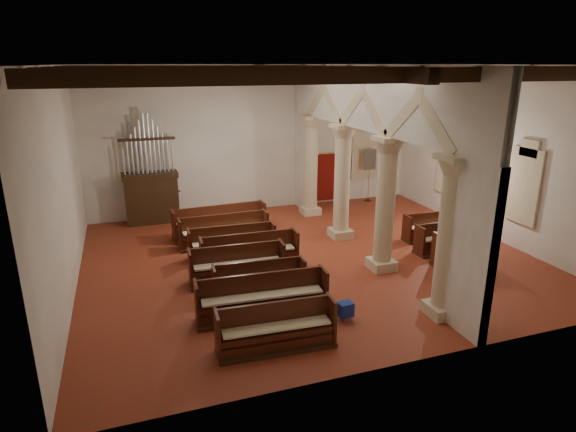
# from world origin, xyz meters

# --- Properties ---
(floor) EXTENTS (14.00, 14.00, 0.00)m
(floor) POSITION_xyz_m (0.00, 0.00, 0.00)
(floor) COLOR maroon
(floor) RESTS_ON ground
(ceiling) EXTENTS (14.00, 14.00, 0.00)m
(ceiling) POSITION_xyz_m (0.00, 0.00, 6.00)
(ceiling) COLOR black
(ceiling) RESTS_ON wall_back
(wall_back) EXTENTS (14.00, 0.02, 6.00)m
(wall_back) POSITION_xyz_m (0.00, 6.00, 3.00)
(wall_back) COLOR white
(wall_back) RESTS_ON floor
(wall_front) EXTENTS (14.00, 0.02, 6.00)m
(wall_front) POSITION_xyz_m (0.00, -6.00, 3.00)
(wall_front) COLOR white
(wall_front) RESTS_ON floor
(wall_left) EXTENTS (0.02, 12.00, 6.00)m
(wall_left) POSITION_xyz_m (-7.00, 0.00, 3.00)
(wall_left) COLOR white
(wall_left) RESTS_ON floor
(wall_right) EXTENTS (0.02, 12.00, 6.00)m
(wall_right) POSITION_xyz_m (7.00, 0.00, 3.00)
(wall_right) COLOR white
(wall_right) RESTS_ON floor
(ceiling_beams) EXTENTS (13.80, 11.80, 0.30)m
(ceiling_beams) POSITION_xyz_m (0.00, 0.00, 5.82)
(ceiling_beams) COLOR #331F10
(ceiling_beams) RESTS_ON wall_back
(arcade) EXTENTS (0.90, 11.90, 6.00)m
(arcade) POSITION_xyz_m (1.80, 0.00, 3.56)
(arcade) COLOR beige
(arcade) RESTS_ON floor
(window_right_a) EXTENTS (0.03, 1.00, 2.20)m
(window_right_a) POSITION_xyz_m (6.98, -1.50, 2.20)
(window_right_a) COLOR #306C57
(window_right_a) RESTS_ON wall_right
(window_right_b) EXTENTS (0.03, 1.00, 2.20)m
(window_right_b) POSITION_xyz_m (6.98, 2.50, 2.20)
(window_right_b) COLOR #306C57
(window_right_b) RESTS_ON wall_right
(window_back) EXTENTS (1.00, 0.03, 2.20)m
(window_back) POSITION_xyz_m (5.00, 5.98, 2.20)
(window_back) COLOR #306C57
(window_back) RESTS_ON wall_back
(pipe_organ) EXTENTS (2.10, 0.85, 4.40)m
(pipe_organ) POSITION_xyz_m (-4.50, 5.50, 1.37)
(pipe_organ) COLOR #331F10
(pipe_organ) RESTS_ON floor
(lectern) EXTENTS (0.60, 0.63, 1.26)m
(lectern) POSITION_xyz_m (-3.73, 5.49, 0.52)
(lectern) COLOR #3B2912
(lectern) RESTS_ON floor
(dossal_curtain) EXTENTS (1.80, 0.07, 2.17)m
(dossal_curtain) POSITION_xyz_m (3.50, 5.92, 1.17)
(dossal_curtain) COLOR maroon
(dossal_curtain) RESTS_ON floor
(processional_banner) EXTENTS (0.58, 0.74, 2.55)m
(processional_banner) POSITION_xyz_m (5.05, 5.49, 0.82)
(processional_banner) COLOR #331F10
(processional_banner) RESTS_ON floor
(hymnal_box_a) EXTENTS (0.39, 0.33, 0.36)m
(hymnal_box_a) POSITION_xyz_m (-0.59, -3.93, 0.28)
(hymnal_box_a) COLOR navy
(hymnal_box_a) RESTS_ON floor
(hymnal_box_b) EXTENTS (0.40, 0.37, 0.32)m
(hymnal_box_b) POSITION_xyz_m (-1.27, -2.45, 0.26)
(hymnal_box_b) COLOR navy
(hymnal_box_b) RESTS_ON floor
(hymnal_box_c) EXTENTS (0.30, 0.25, 0.28)m
(hymnal_box_c) POSITION_xyz_m (-1.20, -0.15, 0.24)
(hymnal_box_c) COLOR #161A98
(hymnal_box_c) RESTS_ON floor
(tube_heater_a) EXTENTS (0.90, 0.12, 0.09)m
(tube_heater_a) POSITION_xyz_m (-2.62, -3.95, 0.16)
(tube_heater_a) COLOR white
(tube_heater_a) RESTS_ON floor
(tube_heater_b) EXTENTS (0.90, 0.44, 0.09)m
(tube_heater_b) POSITION_xyz_m (-1.84, -3.01, 0.16)
(tube_heater_b) COLOR silver
(tube_heater_b) RESTS_ON floor
(nave_pew_0) EXTENTS (2.67, 0.85, 1.06)m
(nave_pew_0) POSITION_xyz_m (-2.58, -4.59, 0.35)
(nave_pew_0) COLOR #331F10
(nave_pew_0) RESTS_ON floor
(nave_pew_1) EXTENTS (3.31, 0.93, 1.10)m
(nave_pew_1) POSITION_xyz_m (-2.47, -3.13, 0.36)
(nave_pew_1) COLOR #331F10
(nave_pew_1) RESTS_ON floor
(nave_pew_2) EXTENTS (2.51, 0.81, 0.99)m
(nave_pew_2) POSITION_xyz_m (-2.25, -2.08, 0.33)
(nave_pew_2) COLOR #331F10
(nave_pew_2) RESTS_ON floor
(nave_pew_3) EXTENTS (2.76, 0.85, 1.08)m
(nave_pew_3) POSITION_xyz_m (-2.59, -0.96, 0.36)
(nave_pew_3) COLOR #331F10
(nave_pew_3) RESTS_ON floor
(nave_pew_4) EXTENTS (3.00, 0.84, 1.11)m
(nave_pew_4) POSITION_xyz_m (-2.03, -0.21, 0.37)
(nave_pew_4) COLOR #331F10
(nave_pew_4) RESTS_ON floor
(nave_pew_5) EXTENTS (2.82, 0.82, 1.05)m
(nave_pew_5) POSITION_xyz_m (-2.33, 0.88, 0.35)
(nave_pew_5) COLOR #331F10
(nave_pew_5) RESTS_ON floor
(nave_pew_6) EXTENTS (3.10, 0.77, 1.07)m
(nave_pew_6) POSITION_xyz_m (-2.34, 2.11, 0.35)
(nave_pew_6) COLOR #331F10
(nave_pew_6) RESTS_ON floor
(nave_pew_7) EXTENTS (3.41, 0.93, 1.13)m
(nave_pew_7) POSITION_xyz_m (-2.31, 3.00, 0.37)
(nave_pew_7) COLOR #331F10
(nave_pew_7) RESTS_ON floor
(aisle_pew_0) EXTENTS (1.89, 0.83, 1.11)m
(aisle_pew_0) POSITION_xyz_m (4.30, -2.10, 0.38)
(aisle_pew_0) COLOR #331F10
(aisle_pew_0) RESTS_ON floor
(aisle_pew_1) EXTENTS (1.92, 0.69, 1.01)m
(aisle_pew_1) POSITION_xyz_m (4.41, -0.94, 0.34)
(aisle_pew_1) COLOR #331F10
(aisle_pew_1) RESTS_ON floor
(aisle_pew_2) EXTENTS (1.77, 0.69, 0.97)m
(aisle_pew_2) POSITION_xyz_m (4.62, 0.24, 0.33)
(aisle_pew_2) COLOR #331F10
(aisle_pew_2) RESTS_ON floor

